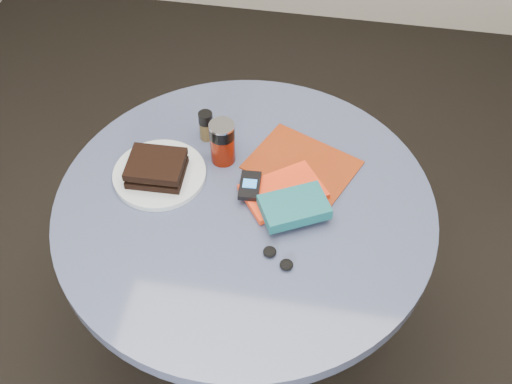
% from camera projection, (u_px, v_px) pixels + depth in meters
% --- Properties ---
extents(ground, '(4.00, 4.00, 0.00)m').
position_uv_depth(ground, '(248.00, 340.00, 2.24)').
color(ground, black).
rests_on(ground, ground).
extents(table, '(1.00, 1.00, 0.75)m').
position_uv_depth(table, '(245.00, 240.00, 1.80)').
color(table, black).
rests_on(table, ground).
extents(plate, '(0.31, 0.31, 0.02)m').
position_uv_depth(plate, '(160.00, 174.00, 1.73)').
color(plate, silver).
rests_on(plate, table).
extents(sandwich, '(0.15, 0.13, 0.05)m').
position_uv_depth(sandwich, '(156.00, 168.00, 1.70)').
color(sandwich, black).
rests_on(sandwich, plate).
extents(soda_can, '(0.08, 0.08, 0.13)m').
position_uv_depth(soda_can, '(222.00, 142.00, 1.73)').
color(soda_can, '#621204').
rests_on(soda_can, table).
extents(pepper_grinder, '(0.05, 0.05, 0.09)m').
position_uv_depth(pepper_grinder, '(206.00, 126.00, 1.80)').
color(pepper_grinder, '#46391E').
rests_on(pepper_grinder, table).
extents(magazine, '(0.34, 0.30, 0.00)m').
position_uv_depth(magazine, '(302.00, 165.00, 1.76)').
color(magazine, maroon).
rests_on(magazine, table).
extents(red_book, '(0.25, 0.23, 0.02)m').
position_uv_depth(red_book, '(283.00, 192.00, 1.68)').
color(red_book, red).
rests_on(red_book, magazine).
extents(novel, '(0.20, 0.17, 0.03)m').
position_uv_depth(novel, '(294.00, 207.00, 1.62)').
color(novel, '#124F57').
rests_on(novel, red_book).
extents(mp3_player, '(0.06, 0.10, 0.02)m').
position_uv_depth(mp3_player, '(250.00, 186.00, 1.67)').
color(mp3_player, black).
rests_on(mp3_player, red_book).
extents(headphones, '(0.09, 0.08, 0.02)m').
position_uv_depth(headphones, '(278.00, 258.00, 1.55)').
color(headphones, black).
rests_on(headphones, table).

